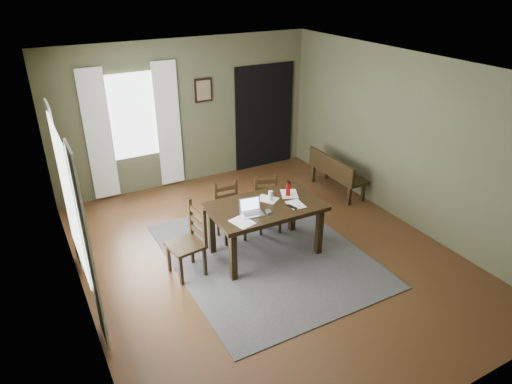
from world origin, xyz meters
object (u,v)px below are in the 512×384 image
dining_table (266,211)px  chair_back_right (268,204)px  chair_end (189,242)px  laptop (251,209)px  chair_back_left (230,212)px  bench (335,171)px  water_bottle (288,189)px

dining_table → chair_back_right: 0.76m
chair_end → laptop: 0.94m
chair_back_left → bench: (2.40, 0.51, -0.01)m
bench → water_bottle: size_ratio=5.45×
dining_table → laptop: size_ratio=4.86×
chair_back_left → chair_back_right: 0.65m
bench → water_bottle: 2.05m
chair_back_right → laptop: 1.06m
bench → chair_end: bearing=108.2°
chair_back_right → bench: 1.84m
laptop → bench: bearing=35.8°
chair_back_right → bench: size_ratio=0.68×
chair_back_left → chair_back_right: (0.65, -0.04, -0.01)m
laptop → water_bottle: 0.75m
chair_back_right → water_bottle: size_ratio=3.70×
chair_end → water_bottle: (1.57, 0.03, 0.41)m
chair_end → water_bottle: water_bottle is taller
water_bottle → laptop: bearing=-163.9°
chair_end → laptop: (0.85, -0.18, 0.36)m
chair_back_right → laptop: laptop is taller
chair_back_right → chair_end: bearing=-144.0°
dining_table → chair_back_left: size_ratio=1.80×
dining_table → chair_end: (-1.14, 0.07, -0.21)m
chair_back_left → chair_back_right: size_ratio=1.02×
chair_back_right → water_bottle: water_bottle is taller
chair_back_left → water_bottle: bearing=-35.3°
chair_end → bench: bearing=100.8°
chair_end → water_bottle: bearing=83.6°
chair_end → chair_back_left: (0.87, 0.57, -0.06)m
dining_table → laptop: 0.34m
chair_back_left → bench: bearing=14.3°
dining_table → water_bottle: bearing=14.2°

